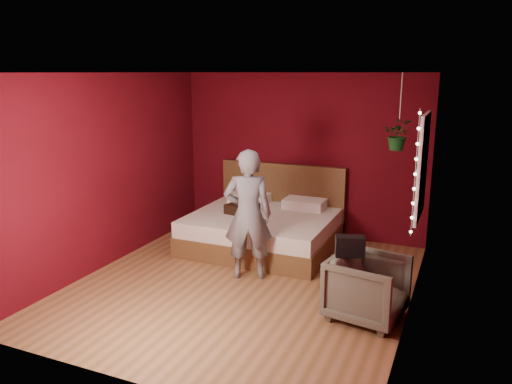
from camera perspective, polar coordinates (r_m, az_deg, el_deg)
name	(u,v)px	position (r m, az deg, el deg)	size (l,w,h in m)	color
floor	(244,284)	(6.41, -1.44, -10.42)	(4.50, 4.50, 0.00)	#9A633D
room_walls	(243,152)	(5.93, -1.53, 4.57)	(4.04, 4.54, 2.62)	#570913
window	(422,166)	(6.34, 18.45, 2.81)	(0.05, 0.97, 1.27)	white
fairy_lights	(415,174)	(5.82, 17.73, 1.96)	(0.04, 0.04, 1.45)	silver
bed	(264,227)	(7.62, 0.96, -4.05)	(2.10, 1.79, 1.16)	brown
person	(248,215)	(6.33, -0.93, -2.62)	(0.61, 0.40, 1.69)	slate
armchair	(367,288)	(5.57, 12.62, -10.65)	(0.75, 0.77, 0.70)	#63604E
handbag	(350,246)	(5.41, 10.69, -6.09)	(0.31, 0.15, 0.22)	black
throw_pillow	(242,208)	(7.55, -1.60, -1.89)	(0.40, 0.40, 0.14)	black
hanging_plant	(398,135)	(6.69, 15.97, 6.32)	(0.39, 0.35, 0.98)	silver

